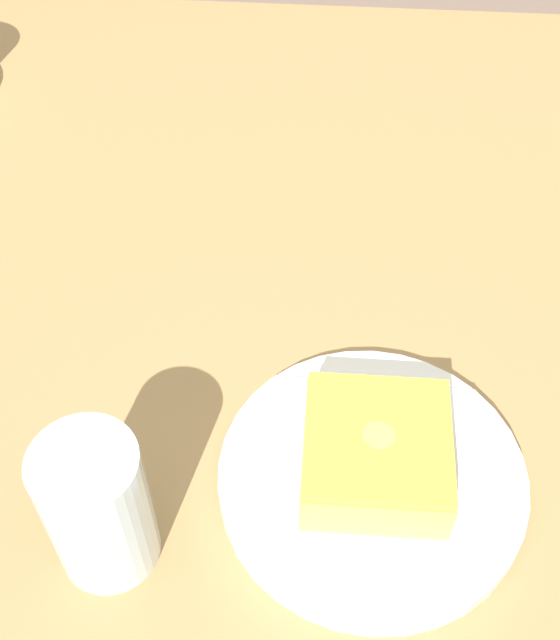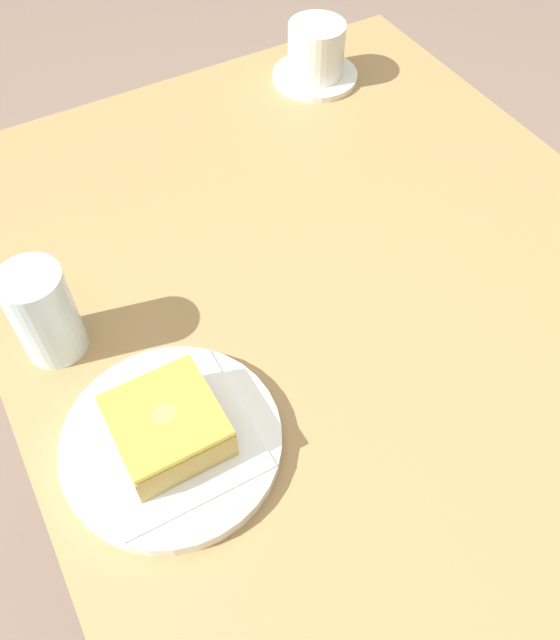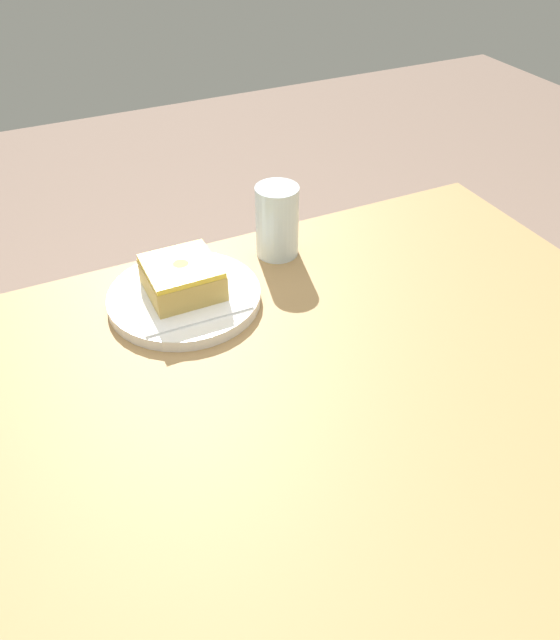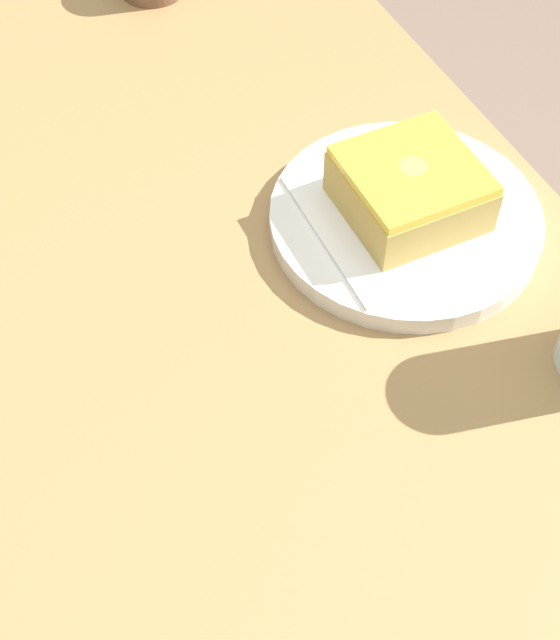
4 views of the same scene
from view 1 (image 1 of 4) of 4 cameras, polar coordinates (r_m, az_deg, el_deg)
ground_plane at (r=1.34m, az=4.19°, el=-18.03°), size 6.00×6.00×0.00m
table at (r=0.76m, az=7.07°, el=1.90°), size 1.11×0.72×0.76m
plate_glazed_square at (r=0.55m, az=6.31°, el=-10.78°), size 0.20×0.20×0.02m
napkin_glazed_square at (r=0.54m, az=6.40°, el=-10.30°), size 0.14×0.14×0.00m
donut_glazed_square at (r=0.52m, az=6.61°, el=-9.07°), size 0.09×0.09×0.04m
water_glass at (r=0.50m, az=-12.40°, el=-12.48°), size 0.06×0.06×0.10m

